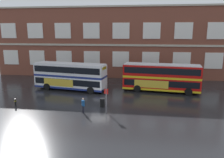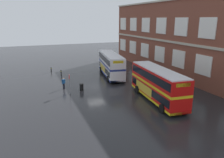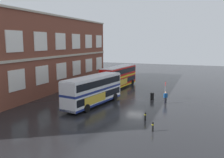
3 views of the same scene
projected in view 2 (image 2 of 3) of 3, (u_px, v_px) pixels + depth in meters
The scene contains 9 objects.
ground_plane at pixel (108, 86), 34.11m from camera, with size 120.00×120.00×0.00m, color black.
brick_terminal_building at pixel (188, 39), 39.38m from camera, with size 44.01×8.19×13.26m.
double_decker_near at pixel (111, 64), 39.30m from camera, with size 11.28×4.38×4.07m.
double_decker_middle at pixel (157, 84), 27.52m from camera, with size 11.21×3.74×4.07m.
waiting_passenger at pixel (64, 83), 32.28m from camera, with size 0.45×0.58×1.70m.
bus_stand_flag at pixel (70, 82), 30.01m from camera, with size 0.44×0.10×2.70m.
station_litter_bin at pixel (82, 87), 31.67m from camera, with size 0.60×0.60×1.03m.
safety_bollard_west at pixel (51, 70), 42.52m from camera, with size 0.19×0.19×0.95m.
safety_bollard_east at pixel (61, 72), 40.39m from camera, with size 0.19×0.19×0.95m.
Camera 2 is at (30.49, -9.59, 10.05)m, focal length 35.16 mm.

